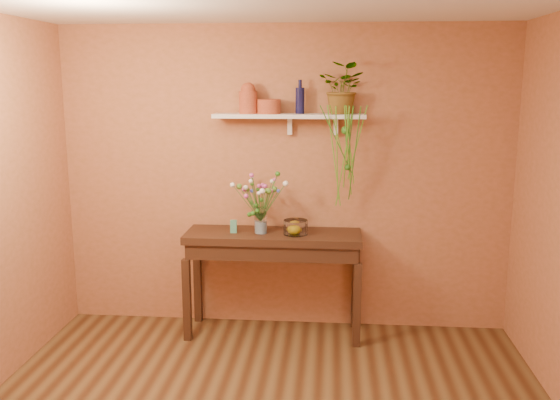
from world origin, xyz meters
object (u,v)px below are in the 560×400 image
(terracotta_jug, at_px, (248,99))
(glass_vase, at_px, (261,222))
(glass_bowl, at_px, (296,228))
(blue_bottle, at_px, (300,100))
(bouquet, at_px, (260,192))
(spider_plant, at_px, (344,88))
(sideboard, at_px, (273,248))

(terracotta_jug, relative_size, glass_vase, 1.19)
(glass_vase, xyz_separation_m, glass_bowl, (0.30, -0.02, -0.04))
(blue_bottle, xyz_separation_m, glass_bowl, (-0.02, -0.19, -1.07))
(blue_bottle, bearing_deg, glass_bowl, -95.89)
(terracotta_jug, relative_size, bouquet, 0.54)
(blue_bottle, distance_m, glass_vase, 1.10)
(glass_vase, relative_size, glass_bowl, 1.07)
(terracotta_jug, height_order, spider_plant, spider_plant)
(glass_vase, distance_m, bouquet, 0.27)
(glass_vase, bearing_deg, spider_plant, 14.74)
(terracotta_jug, height_order, bouquet, terracotta_jug)
(sideboard, bearing_deg, spider_plant, 15.23)
(blue_bottle, distance_m, glass_bowl, 1.09)
(terracotta_jug, relative_size, blue_bottle, 0.92)
(terracotta_jug, bearing_deg, spider_plant, 1.71)
(sideboard, relative_size, glass_bowl, 7.34)
(terracotta_jug, bearing_deg, blue_bottle, 2.56)
(blue_bottle, height_order, spider_plant, spider_plant)
(glass_bowl, bearing_deg, sideboard, 168.81)
(glass_vase, bearing_deg, sideboard, 11.98)
(terracotta_jug, xyz_separation_m, glass_bowl, (0.42, -0.17, -1.08))
(sideboard, distance_m, spider_plant, 1.49)
(terracotta_jug, distance_m, blue_bottle, 0.44)
(glass_bowl, bearing_deg, blue_bottle, 84.11)
(glass_vase, relative_size, bouquet, 0.46)
(sideboard, bearing_deg, glass_vase, -168.02)
(spider_plant, xyz_separation_m, glass_vase, (-0.69, -0.18, -1.14))
(glass_vase, xyz_separation_m, bouquet, (-0.01, -0.01, 0.27))
(glass_bowl, bearing_deg, terracotta_jug, 157.64)
(spider_plant, distance_m, glass_vase, 1.34)
(bouquet, height_order, glass_bowl, bouquet)
(blue_bottle, height_order, glass_vase, blue_bottle)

